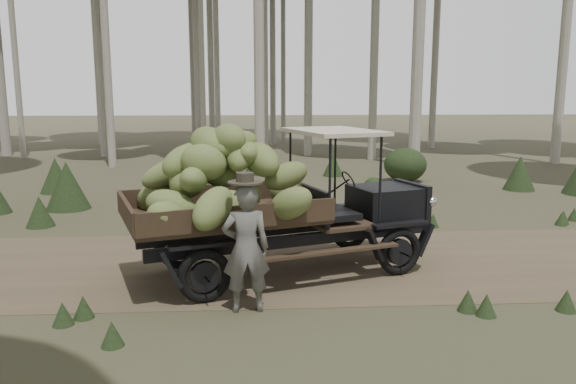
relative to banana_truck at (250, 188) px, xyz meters
name	(u,v)px	position (x,y,z in m)	size (l,w,h in m)	color
ground	(383,262)	(2.24, 0.72, -1.43)	(120.00, 120.00, 0.00)	#473D2B
dirt_track	(383,262)	(2.24, 0.72, -1.42)	(70.00, 4.00, 0.01)	brown
banana_truck	(250,188)	(0.00, 0.00, 0.00)	(5.16, 3.32, 2.46)	black
farmer	(246,247)	(-0.06, -1.30, -0.55)	(0.66, 0.50, 1.85)	#55544D
undergrowth	(389,200)	(3.02, 3.56, -0.91)	(21.79, 21.65, 1.37)	#233319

